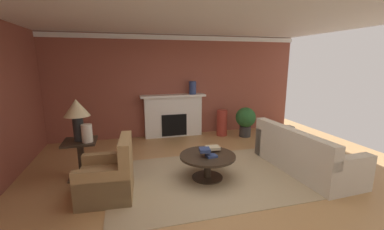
# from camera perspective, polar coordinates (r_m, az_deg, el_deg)

# --- Properties ---
(ground_plane) EXTENTS (8.73, 8.73, 0.00)m
(ground_plane) POSITION_cam_1_polar(r_m,az_deg,el_deg) (4.54, 4.31, -15.27)
(ground_plane) COLOR tan
(wall_fireplace) EXTENTS (7.31, 0.12, 2.79)m
(wall_fireplace) POSITION_cam_1_polar(r_m,az_deg,el_deg) (7.15, -4.11, 6.54)
(wall_fireplace) COLOR brown
(wall_fireplace) RESTS_ON ground_plane
(ceiling_panel) EXTENTS (7.31, 6.86, 0.06)m
(ceiling_panel) POSITION_cam_1_polar(r_m,az_deg,el_deg) (4.38, 3.53, 21.77)
(ceiling_panel) COLOR white
(crown_moulding) EXTENTS (7.31, 0.08, 0.12)m
(crown_moulding) POSITION_cam_1_polar(r_m,az_deg,el_deg) (7.07, -4.15, 17.17)
(crown_moulding) COLOR white
(area_rug) EXTENTS (3.46, 2.35, 0.01)m
(area_rug) POSITION_cam_1_polar(r_m,az_deg,el_deg) (4.72, 3.50, -14.08)
(area_rug) COLOR tan
(area_rug) RESTS_ON ground_plane
(fireplace) EXTENTS (1.80, 0.35, 1.19)m
(fireplace) POSITION_cam_1_polar(r_m,az_deg,el_deg) (7.07, -4.28, -0.39)
(fireplace) COLOR white
(fireplace) RESTS_ON ground_plane
(sofa) EXTENTS (1.00, 2.14, 0.85)m
(sofa) POSITION_cam_1_polar(r_m,az_deg,el_deg) (5.38, 23.90, -8.42)
(sofa) COLOR beige
(sofa) RESTS_ON ground_plane
(armchair_near_window) EXTENTS (0.86, 0.86, 0.95)m
(armchair_near_window) POSITION_cam_1_polar(r_m,az_deg,el_deg) (4.22, -18.43, -13.51)
(armchair_near_window) COLOR #9E7A4C
(armchair_near_window) RESTS_ON ground_plane
(coffee_table) EXTENTS (1.00, 1.00, 0.45)m
(coffee_table) POSITION_cam_1_polar(r_m,az_deg,el_deg) (4.58, 3.56, -10.38)
(coffee_table) COLOR #2D2319
(coffee_table) RESTS_ON ground_plane
(side_table) EXTENTS (0.56, 0.56, 0.70)m
(side_table) POSITION_cam_1_polar(r_m,az_deg,el_deg) (5.03, -23.91, -8.60)
(side_table) COLOR #2D2319
(side_table) RESTS_ON ground_plane
(table_lamp) EXTENTS (0.44, 0.44, 0.75)m
(table_lamp) POSITION_cam_1_polar(r_m,az_deg,el_deg) (4.81, -24.74, 0.66)
(table_lamp) COLOR black
(table_lamp) RESTS_ON side_table
(vase_on_side_table) EXTENTS (0.18, 0.18, 0.32)m
(vase_on_side_table) POSITION_cam_1_polar(r_m,az_deg,el_deg) (4.75, -22.79, -3.84)
(vase_on_side_table) COLOR beige
(vase_on_side_table) RESTS_ON side_table
(vase_tall_corner) EXTENTS (0.30, 0.30, 0.74)m
(vase_tall_corner) POSITION_cam_1_polar(r_m,az_deg,el_deg) (7.21, 6.84, -1.78)
(vase_tall_corner) COLOR #9E3328
(vase_tall_corner) RESTS_ON ground_plane
(vase_mantel_right) EXTENTS (0.20, 0.20, 0.36)m
(vase_mantel_right) POSITION_cam_1_polar(r_m,az_deg,el_deg) (7.01, 0.14, 6.22)
(vase_mantel_right) COLOR navy
(vase_mantel_right) RESTS_ON fireplace
(book_red_cover) EXTENTS (0.20, 0.17, 0.04)m
(book_red_cover) POSITION_cam_1_polar(r_m,az_deg,el_deg) (4.45, 4.44, -9.27)
(book_red_cover) COLOR navy
(book_red_cover) RESTS_ON coffee_table
(book_art_folio) EXTENTS (0.26, 0.19, 0.05)m
(book_art_folio) POSITION_cam_1_polar(r_m,az_deg,el_deg) (4.70, 4.72, -7.45)
(book_art_folio) COLOR tan
(book_art_folio) RESTS_ON coffee_table
(book_small_novel) EXTENTS (0.21, 0.22, 0.06)m
(book_small_novel) POSITION_cam_1_polar(r_m,az_deg,el_deg) (4.42, 2.92, -7.96)
(book_small_novel) COLOR navy
(book_small_novel) RESTS_ON coffee_table
(potted_plant) EXTENTS (0.56, 0.56, 0.83)m
(potted_plant) POSITION_cam_1_polar(r_m,az_deg,el_deg) (7.19, 12.09, -0.98)
(potted_plant) COLOR #333333
(potted_plant) RESTS_ON ground_plane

